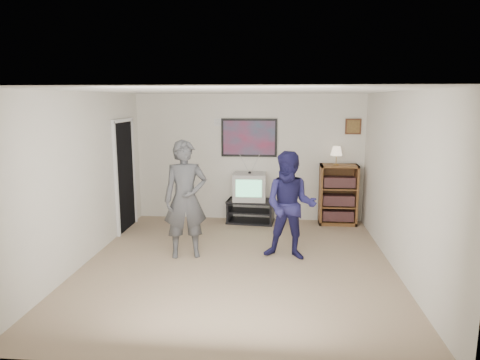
# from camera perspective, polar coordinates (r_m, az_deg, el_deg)

# --- Properties ---
(room_shell) EXTENTS (4.51, 5.00, 2.51)m
(room_shell) POSITION_cam_1_polar(r_m,az_deg,el_deg) (6.39, -0.08, 0.42)
(room_shell) COLOR #8B6F58
(room_shell) RESTS_ON ground
(media_stand) EXTENTS (0.95, 0.59, 0.45)m
(media_stand) POSITION_cam_1_polar(r_m,az_deg,el_deg) (8.44, 1.43, -4.17)
(media_stand) COLOR black
(media_stand) RESTS_ON room_shell
(crt_television) EXTENTS (0.63, 0.54, 0.53)m
(crt_television) POSITION_cam_1_polar(r_m,az_deg,el_deg) (8.33, 1.29, -0.90)
(crt_television) COLOR #A8A7A2
(crt_television) RESTS_ON media_stand
(bookshelf) EXTENTS (0.71, 0.41, 1.17)m
(bookshelf) POSITION_cam_1_polar(r_m,az_deg,el_deg) (8.47, 12.94, -1.90)
(bookshelf) COLOR brown
(bookshelf) RESTS_ON room_shell
(table_lamp) EXTENTS (0.22, 0.22, 0.35)m
(table_lamp) POSITION_cam_1_polar(r_m,az_deg,el_deg) (8.30, 12.72, 3.18)
(table_lamp) COLOR #FDE2BF
(table_lamp) RESTS_ON bookshelf
(person_tall) EXTENTS (0.75, 0.59, 1.80)m
(person_tall) POSITION_cam_1_polar(r_m,az_deg,el_deg) (6.53, -7.27, -2.57)
(person_tall) COLOR #3F3F42
(person_tall) RESTS_ON room_shell
(person_short) EXTENTS (0.89, 0.75, 1.64)m
(person_short) POSITION_cam_1_polar(r_m,az_deg,el_deg) (6.46, 6.70, -3.44)
(person_short) COLOR #1C1A48
(person_short) RESTS_ON room_shell
(controller_left) EXTENTS (0.07, 0.13, 0.04)m
(controller_left) POSITION_cam_1_polar(r_m,az_deg,el_deg) (6.72, -7.37, -0.38)
(controller_left) COLOR white
(controller_left) RESTS_ON person_tall
(controller_right) EXTENTS (0.07, 0.12, 0.03)m
(controller_right) POSITION_cam_1_polar(r_m,az_deg,el_deg) (6.65, 6.69, -0.90)
(controller_right) COLOR white
(controller_right) RESTS_ON person_short
(poster) EXTENTS (1.10, 0.03, 0.75)m
(poster) POSITION_cam_1_polar(r_m,az_deg,el_deg) (8.44, 1.22, 5.66)
(poster) COLOR black
(poster) RESTS_ON room_shell
(air_vent) EXTENTS (0.28, 0.02, 0.14)m
(air_vent) POSITION_cam_1_polar(r_m,az_deg,el_deg) (8.48, -2.52, 7.70)
(air_vent) COLOR white
(air_vent) RESTS_ON room_shell
(small_picture) EXTENTS (0.30, 0.03, 0.30)m
(small_picture) POSITION_cam_1_polar(r_m,az_deg,el_deg) (8.53, 14.86, 6.91)
(small_picture) COLOR #452415
(small_picture) RESTS_ON room_shell
(doorway) EXTENTS (0.03, 0.85, 2.00)m
(doorway) POSITION_cam_1_polar(r_m,az_deg,el_deg) (8.14, -15.14, 0.48)
(doorway) COLOR black
(doorway) RESTS_ON room_shell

